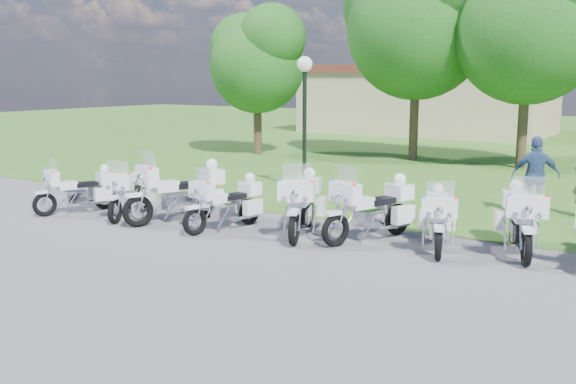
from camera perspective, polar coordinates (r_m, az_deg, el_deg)
The scene contains 16 objects.
ground at distance 13.13m, azimuth -5.98°, elevation -4.51°, with size 100.00×100.00×0.00m, color #5B5B61.
grass_lawn at distance 37.93m, azimuth 20.26°, elevation 4.48°, with size 100.00×48.00×0.01m, color #35641F.
motorcycle_0 at distance 16.74m, azimuth -18.01°, elevation 0.27°, with size 1.16×1.99×1.40m.
motorcycle_1 at distance 15.93m, azimuth -13.80°, elevation 0.05°, with size 1.20×2.03×1.44m.
motorcycle_2 at distance 15.08m, azimuth -9.46°, elevation 0.11°, with size 1.48×2.40×1.72m.
motorcycle_3 at distance 14.21m, azimuth -5.42°, elevation -0.89°, with size 1.01×2.12×1.44m.
motorcycle_4 at distance 13.66m, azimuth 1.36°, elevation -0.96°, with size 1.33×2.31×1.63m.
motorcycle_5 at distance 13.30m, azimuth 7.57°, elevation -1.37°, with size 1.35×2.28×1.62m.
motorcycle_6 at distance 12.86m, azimuth 13.18°, elevation -2.27°, with size 1.18×2.06×1.45m.
motorcycle_7 at distance 12.99m, azimuth 19.90°, elevation -2.23°, with size 1.29×2.25×1.58m.
lamp_post at distance 18.54m, azimuth 1.49°, elevation 9.08°, with size 0.44×0.44×3.91m.
tree_0 at distance 28.16m, azimuth -2.79°, elevation 11.94°, with size 4.78×4.08×6.38m.
tree_1 at distance 26.71m, azimuth 11.36°, elevation 15.07°, with size 6.47×5.52×8.62m.
tree_2 at distance 25.27m, azimuth 20.59°, elevation 14.45°, with size 6.23×5.32×8.31m.
building_west at distance 40.44m, azimuth 12.35°, elevation 8.11°, with size 14.56×8.32×4.10m.
bystander_c at distance 16.63m, azimuth 21.16°, elevation 1.31°, with size 1.12×0.47×1.91m, color #375184.
Camera 1 is at (7.92, -9.95, 3.30)m, focal length 40.00 mm.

